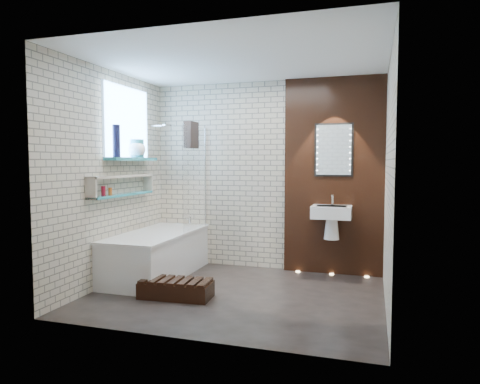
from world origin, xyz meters
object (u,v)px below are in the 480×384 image
(washbasin, at_px, (332,217))
(led_mirror, at_px, (334,150))
(bathtub, at_px, (157,254))
(walnut_step, at_px, (176,290))
(bath_screen, at_px, (195,178))

(washbasin, bearing_deg, led_mirror, 90.00)
(bathtub, xyz_separation_m, walnut_step, (0.62, -0.75, -0.20))
(bath_screen, bearing_deg, walnut_step, -77.22)
(led_mirror, xyz_separation_m, walnut_step, (-1.55, -1.53, -1.56))
(washbasin, xyz_separation_m, led_mirror, (0.00, 0.16, 0.86))
(washbasin, distance_m, walnut_step, 2.19)
(bath_screen, bearing_deg, led_mirror, 10.66)
(bath_screen, relative_size, washbasin, 2.41)
(bathtub, relative_size, walnut_step, 2.21)
(bathtub, relative_size, washbasin, 3.00)
(bath_screen, xyz_separation_m, led_mirror, (1.82, 0.34, 0.37))
(bathtub, relative_size, led_mirror, 2.49)
(bathtub, height_order, bath_screen, bath_screen)
(bathtub, height_order, walnut_step, bathtub)
(washbasin, bearing_deg, bathtub, -163.99)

